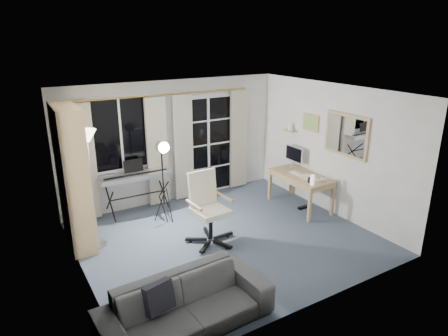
% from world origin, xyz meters
% --- Properties ---
extents(floor, '(4.50, 4.00, 0.02)m').
position_xyz_m(floor, '(0.00, 0.00, -0.01)').
color(floor, '#3B4656').
rests_on(floor, ground).
extents(window, '(1.20, 0.08, 1.40)m').
position_xyz_m(window, '(-1.05, 1.97, 1.50)').
color(window, white).
rests_on(window, floor).
extents(french_door, '(1.32, 0.09, 2.11)m').
position_xyz_m(french_door, '(0.75, 1.97, 1.03)').
color(french_door, white).
rests_on(french_door, floor).
extents(curtains, '(3.60, 0.07, 2.13)m').
position_xyz_m(curtains, '(-0.14, 1.88, 1.09)').
color(curtains, gold).
rests_on(curtains, floor).
extents(bookshelf, '(0.40, 1.05, 2.24)m').
position_xyz_m(bookshelf, '(-2.13, 1.08, 1.06)').
color(bookshelf, tan).
rests_on(bookshelf, floor).
extents(torchiere_lamp, '(0.31, 0.31, 1.89)m').
position_xyz_m(torchiere_lamp, '(-1.87, 0.87, 1.52)').
color(torchiere_lamp, '#B2B2B7').
rests_on(torchiere_lamp, floor).
extents(keyboard_piano, '(1.33, 0.66, 0.96)m').
position_xyz_m(keyboard_piano, '(-0.91, 1.70, 0.73)').
color(keyboard_piano, black).
rests_on(keyboard_piano, floor).
extents(studio_light, '(0.27, 0.31, 1.55)m').
position_xyz_m(studio_light, '(-0.62, 1.06, 1.24)').
color(studio_light, black).
rests_on(studio_light, floor).
extents(office_chair, '(0.78, 0.81, 1.17)m').
position_xyz_m(office_chair, '(-0.29, 0.15, 0.69)').
color(office_chair, black).
rests_on(office_chair, floor).
extents(desk, '(0.64, 1.26, 0.67)m').
position_xyz_m(desk, '(1.88, 0.35, 0.59)').
color(desk, tan).
rests_on(desk, floor).
extents(monitor, '(0.16, 0.48, 0.42)m').
position_xyz_m(monitor, '(2.08, 0.80, 0.92)').
color(monitor, silver).
rests_on(monitor, desk).
extents(desk_clutter, '(0.40, 0.76, 0.85)m').
position_xyz_m(desk_clutter, '(1.82, 0.14, 0.53)').
color(desk_clutter, white).
rests_on(desk_clutter, desk).
extents(mug, '(0.11, 0.09, 0.11)m').
position_xyz_m(mug, '(1.98, -0.15, 0.72)').
color(mug, silver).
rests_on(mug, desk).
extents(wall_mirror, '(0.04, 0.94, 0.74)m').
position_xyz_m(wall_mirror, '(2.22, -0.35, 1.55)').
color(wall_mirror, tan).
rests_on(wall_mirror, floor).
extents(framed_print, '(0.03, 0.42, 0.32)m').
position_xyz_m(framed_print, '(2.23, 0.55, 1.60)').
color(framed_print, tan).
rests_on(framed_print, floor).
extents(wall_shelf, '(0.16, 0.30, 0.18)m').
position_xyz_m(wall_shelf, '(2.16, 1.05, 1.41)').
color(wall_shelf, tan).
rests_on(wall_shelf, floor).
extents(sofa, '(2.02, 0.68, 0.78)m').
position_xyz_m(sofa, '(-1.48, -1.55, 0.39)').
color(sofa, '#2F2F31').
rests_on(sofa, floor).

